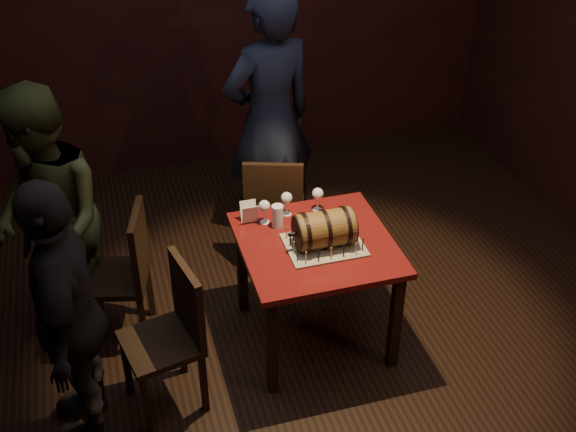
% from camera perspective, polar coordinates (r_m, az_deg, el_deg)
% --- Properties ---
extents(room_shell, '(5.04, 5.04, 2.80)m').
position_cam_1_polar(room_shell, '(3.88, 0.17, 5.12)').
color(room_shell, black).
rests_on(room_shell, ground).
extents(pub_table, '(0.90, 0.90, 0.75)m').
position_cam_1_polar(pub_table, '(4.36, 2.22, -3.21)').
color(pub_table, '#4E0D0D').
rests_on(pub_table, ground).
extents(cake_board, '(0.45, 0.35, 0.01)m').
position_cam_1_polar(cake_board, '(4.26, 2.86, -2.30)').
color(cake_board, gray).
rests_on(cake_board, pub_table).
extents(barrel_cake, '(0.40, 0.23, 0.23)m').
position_cam_1_polar(barrel_cake, '(4.19, 2.90, -1.03)').
color(barrel_cake, brown).
rests_on(barrel_cake, cake_board).
extents(birthday_candles, '(0.40, 0.30, 0.09)m').
position_cam_1_polar(birthday_candles, '(4.23, 2.88, -1.79)').
color(birthday_candles, '#D7BE80').
rests_on(birthday_candles, cake_board).
extents(wine_glass_left, '(0.07, 0.07, 0.16)m').
position_cam_1_polar(wine_glass_left, '(4.39, -1.88, 0.72)').
color(wine_glass_left, silver).
rests_on(wine_glass_left, pub_table).
extents(wine_glass_mid, '(0.07, 0.07, 0.16)m').
position_cam_1_polar(wine_glass_mid, '(4.46, -0.11, 1.37)').
color(wine_glass_mid, silver).
rests_on(wine_glass_mid, pub_table).
extents(wine_glass_right, '(0.07, 0.07, 0.16)m').
position_cam_1_polar(wine_glass_right, '(4.51, 2.36, 1.71)').
color(wine_glass_right, silver).
rests_on(wine_glass_right, pub_table).
extents(pint_of_ale, '(0.07, 0.07, 0.15)m').
position_cam_1_polar(pint_of_ale, '(4.38, -0.83, -0.06)').
color(pint_of_ale, silver).
rests_on(pint_of_ale, pub_table).
extents(menu_card, '(0.10, 0.05, 0.13)m').
position_cam_1_polar(menu_card, '(4.43, -3.07, 0.24)').
color(menu_card, white).
rests_on(menu_card, pub_table).
extents(chair_back, '(0.51, 0.51, 0.93)m').
position_cam_1_polar(chair_back, '(5.00, -1.09, 0.65)').
color(chair_back, black).
rests_on(chair_back, ground).
extents(chair_left_rear, '(0.48, 0.48, 0.93)m').
position_cam_1_polar(chair_left_rear, '(4.56, -12.66, -4.09)').
color(chair_left_rear, black).
rests_on(chair_left_rear, ground).
extents(chair_left_front, '(0.48, 0.48, 0.93)m').
position_cam_1_polar(chair_left_front, '(4.09, -9.07, -8.84)').
color(chair_left_front, black).
rests_on(chair_left_front, ground).
extents(person_back, '(0.81, 0.64, 1.95)m').
position_cam_1_polar(person_back, '(5.15, -1.46, 7.49)').
color(person_back, '#181C30').
rests_on(person_back, ground).
extents(person_left_rear, '(0.84, 0.96, 1.69)m').
position_cam_1_polar(person_left_rear, '(4.52, -18.37, -0.42)').
color(person_left_rear, '#3A4120').
rests_on(person_left_rear, ground).
extents(person_left_front, '(0.48, 0.97, 1.60)m').
position_cam_1_polar(person_left_front, '(3.87, -17.01, -7.50)').
color(person_left_front, black).
rests_on(person_left_front, ground).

